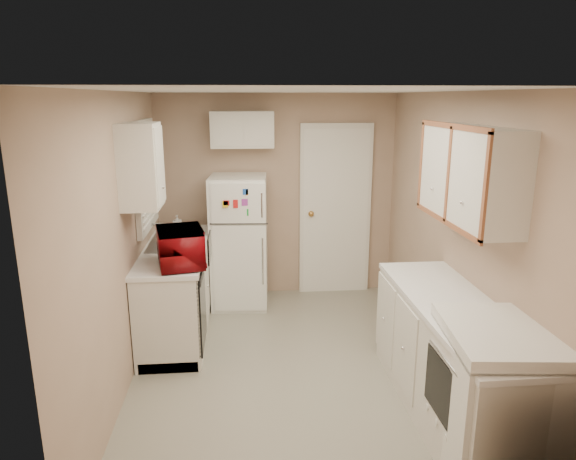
{
  "coord_description": "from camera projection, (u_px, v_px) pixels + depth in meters",
  "views": [
    {
      "loc": [
        -0.43,
        -4.11,
        2.35
      ],
      "look_at": [
        0.0,
        0.5,
        1.15
      ],
      "focal_mm": 32.0,
      "sensor_mm": 36.0,
      "label": 1
    }
  ],
  "objects": [
    {
      "name": "floor",
      "position": [
        293.0,
        368.0,
        4.59
      ],
      "size": [
        3.8,
        3.8,
        0.0
      ],
      "primitive_type": "plane",
      "color": "#A9A696",
      "rests_on": "ground"
    },
    {
      "name": "ceiling",
      "position": [
        294.0,
        91.0,
        3.98
      ],
      "size": [
        3.8,
        3.8,
        0.0
      ],
      "primitive_type": "plane",
      "color": "white",
      "rests_on": "floor"
    },
    {
      "name": "wall_left",
      "position": [
        122.0,
        243.0,
        4.16
      ],
      "size": [
        3.8,
        3.8,
        0.0
      ],
      "primitive_type": "plane",
      "color": "tan",
      "rests_on": "floor"
    },
    {
      "name": "wall_right",
      "position": [
        455.0,
        235.0,
        4.41
      ],
      "size": [
        3.8,
        3.8,
        0.0
      ],
      "primitive_type": "plane",
      "color": "tan",
      "rests_on": "floor"
    },
    {
      "name": "wall_back",
      "position": [
        277.0,
        197.0,
        6.12
      ],
      "size": [
        2.8,
        2.8,
        0.0
      ],
      "primitive_type": "plane",
      "color": "tan",
      "rests_on": "floor"
    },
    {
      "name": "wall_front",
      "position": [
        334.0,
        345.0,
        2.46
      ],
      "size": [
        2.8,
        2.8,
        0.0
      ],
      "primitive_type": "plane",
      "color": "tan",
      "rests_on": "floor"
    },
    {
      "name": "left_counter",
      "position": [
        177.0,
        289.0,
        5.24
      ],
      "size": [
        0.6,
        1.8,
        0.9
      ],
      "primitive_type": "cube",
      "color": "silver",
      "rests_on": "floor"
    },
    {
      "name": "dishwasher",
      "position": [
        202.0,
        307.0,
        4.68
      ],
      "size": [
        0.03,
        0.58,
        0.72
      ],
      "primitive_type": "cube",
      "color": "black",
      "rests_on": "floor"
    },
    {
      "name": "sink",
      "position": [
        177.0,
        246.0,
        5.28
      ],
      "size": [
        0.54,
        0.74,
        0.16
      ],
      "primitive_type": "cube",
      "color": "gray",
      "rests_on": "left_counter"
    },
    {
      "name": "microwave",
      "position": [
        181.0,
        248.0,
        4.56
      ],
      "size": [
        0.63,
        0.43,
        0.38
      ],
      "primitive_type": "imported",
      "rotation": [
        0.0,
        0.0,
        1.78
      ],
      "color": "maroon",
      "rests_on": "left_counter"
    },
    {
      "name": "soap_bottle",
      "position": [
        177.0,
        221.0,
        5.76
      ],
      "size": [
        0.09,
        0.1,
        0.17
      ],
      "primitive_type": "imported",
      "rotation": [
        0.0,
        0.0,
        -0.29
      ],
      "color": "white",
      "rests_on": "left_counter"
    },
    {
      "name": "window_blinds",
      "position": [
        146.0,
        175.0,
        5.08
      ],
      "size": [
        0.1,
        0.98,
        1.08
      ],
      "primitive_type": "cube",
      "color": "silver",
      "rests_on": "wall_left"
    },
    {
      "name": "upper_cabinet_left",
      "position": [
        141.0,
        166.0,
        4.24
      ],
      "size": [
        0.3,
        0.45,
        0.7
      ],
      "primitive_type": "cube",
      "color": "silver",
      "rests_on": "wall_left"
    },
    {
      "name": "refrigerator",
      "position": [
        239.0,
        242.0,
        5.85
      ],
      "size": [
        0.66,
        0.65,
        1.51
      ],
      "primitive_type": "cube",
      "rotation": [
        0.0,
        0.0,
        -0.07
      ],
      "color": "white",
      "rests_on": "floor"
    },
    {
      "name": "cabinet_over_fridge",
      "position": [
        242.0,
        129.0,
        5.74
      ],
      "size": [
        0.7,
        0.3,
        0.4
      ],
      "primitive_type": "cube",
      "color": "silver",
      "rests_on": "wall_back"
    },
    {
      "name": "interior_door",
      "position": [
        335.0,
        211.0,
        6.19
      ],
      "size": [
        0.86,
        0.06,
        2.08
      ],
      "primitive_type": "cube",
      "color": "white",
      "rests_on": "floor"
    },
    {
      "name": "right_counter",
      "position": [
        452.0,
        362.0,
        3.8
      ],
      "size": [
        0.6,
        2.0,
        0.9
      ],
      "primitive_type": "cube",
      "color": "silver",
      "rests_on": "floor"
    },
    {
      "name": "stove",
      "position": [
        495.0,
        399.0,
        3.25
      ],
      "size": [
        0.75,
        0.88,
        1.0
      ],
      "primitive_type": "cube",
      "rotation": [
        0.0,
        0.0,
        -0.1
      ],
      "color": "white",
      "rests_on": "floor"
    },
    {
      "name": "upper_cabinet_right",
      "position": [
        470.0,
        175.0,
        3.77
      ],
      "size": [
        0.3,
        1.2,
        0.7
      ],
      "primitive_type": "cube",
      "color": "silver",
      "rests_on": "wall_right"
    }
  ]
}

